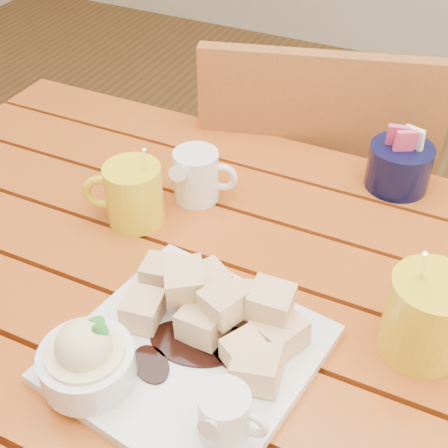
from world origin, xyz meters
The scene contains 7 objects.
table centered at (0.00, 0.00, 0.64)m, with size 1.20×0.79×0.75m.
dessert_plate centered at (0.00, -0.12, 0.78)m, with size 0.30×0.30×0.11m.
coffee_mug_left centered at (-0.18, 0.09, 0.80)m, with size 0.12×0.08×0.14m.
coffee_mug_right centered at (0.25, 0.03, 0.81)m, with size 0.13×0.10×0.16m.
cream_pitcher centered at (-0.12, 0.17, 0.79)m, with size 0.10×0.09×0.08m.
sugar_caddy centered at (0.15, 0.34, 0.79)m, with size 0.10×0.10×0.11m.
chair_far centered at (-0.04, 0.54, 0.51)m, with size 0.53×0.53×0.91m.
Camera 1 is at (0.25, -0.51, 1.34)m, focal length 50.00 mm.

